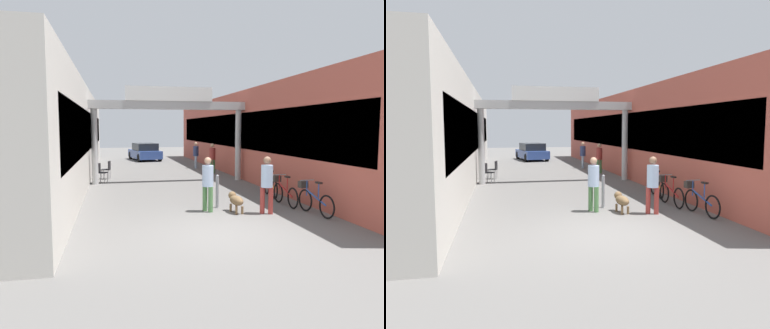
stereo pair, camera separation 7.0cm
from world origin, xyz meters
TOP-DOWN VIEW (x-y plane):
  - ground_plane at (0.00, 0.00)m, footprint 80.00×80.00m
  - storefront_left at (-5.09, 11.00)m, footprint 3.00×26.00m
  - storefront_right at (5.09, 11.00)m, footprint 3.00×26.00m
  - arcade_sign_gateway at (0.00, 8.66)m, footprint 7.40×0.47m
  - pedestrian_with_dog at (0.20, 2.31)m, footprint 0.47×0.47m
  - pedestrian_companion at (1.81, 1.66)m, footprint 0.46×0.46m
  - pedestrian_carrying_crate at (2.81, 11.42)m, footprint 0.47×0.47m
  - pedestrian_elderly_walking at (2.52, 14.28)m, footprint 0.38×0.39m
  - dog_on_leash at (0.98, 2.04)m, footprint 0.37×0.82m
  - bicycle_blue_nearest at (3.14, 1.35)m, footprint 0.46×1.69m
  - bicycle_red_second at (2.87, 2.74)m, footprint 0.46×1.69m
  - bicycle_orange_third at (3.08, 4.31)m, footprint 0.46×1.68m
  - bollard_post_metal at (0.63, 2.78)m, footprint 0.10×0.10m
  - cafe_chair_black_nearer at (-3.12, 9.12)m, footprint 0.52×0.52m
  - cafe_chair_black_farther at (-2.84, 10.31)m, footprint 0.48×0.48m
  - parked_car_blue at (-0.10, 20.89)m, footprint 2.41×4.24m

SIDE VIEW (x-z plane):
  - ground_plane at x=0.00m, z-range 0.00..0.00m
  - dog_on_leash at x=0.98m, z-range 0.08..0.67m
  - bicycle_blue_nearest at x=3.14m, z-range -0.05..0.93m
  - bicycle_red_second at x=2.87m, z-range -0.05..0.93m
  - bicycle_orange_third at x=3.08m, z-range -0.05..0.93m
  - bollard_post_metal at x=0.63m, z-range 0.01..1.06m
  - cafe_chair_black_nearer at x=-3.12m, z-range 0.10..0.99m
  - cafe_chair_black_farther at x=-2.84m, z-range 0.10..0.99m
  - parked_car_blue at x=-0.10m, z-range -0.02..1.31m
  - pedestrian_elderly_walking at x=2.52m, z-range 0.11..1.74m
  - pedestrian_with_dog at x=0.20m, z-range 0.11..1.76m
  - pedestrian_carrying_crate at x=2.81m, z-range 0.12..1.78m
  - pedestrian_companion at x=1.81m, z-range 0.12..1.81m
  - storefront_left at x=-5.09m, z-range 0.00..4.32m
  - storefront_right at x=5.09m, z-range 0.00..4.32m
  - arcade_sign_gateway at x=0.00m, z-range 0.93..5.30m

